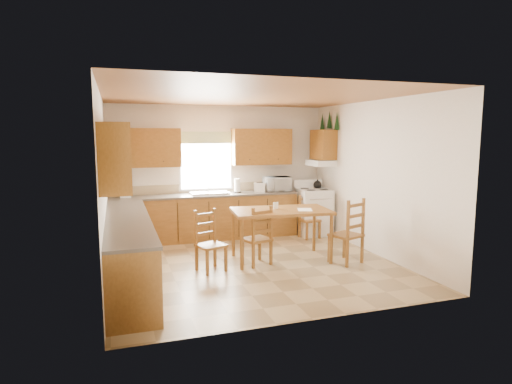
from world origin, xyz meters
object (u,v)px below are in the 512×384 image
object	(u,v)px
chair_near_left	(257,235)
chair_far_right	(310,217)
chair_near_right	(346,231)
dining_table	(281,235)
microwave	(277,184)
stove	(314,212)
chair_far_left	(211,241)

from	to	relation	value
chair_near_left	chair_far_right	bearing A→B (deg)	-155.09
chair_near_right	dining_table	bearing A→B (deg)	-48.69
dining_table	chair_near_left	size ratio (longest dim) A/B	1.67
microwave	chair_near_left	bearing A→B (deg)	-118.34
stove	chair_far_right	world-z (taller)	stove
stove	microwave	size ratio (longest dim) A/B	1.88
dining_table	chair_near_left	world-z (taller)	chair_near_left
microwave	chair_near_right	xyz separation A→B (m)	(0.32, -2.34, -0.54)
microwave	dining_table	size ratio (longest dim) A/B	0.31
microwave	chair_far_left	size ratio (longest dim) A/B	0.54
chair_far_left	stove	bearing A→B (deg)	14.30
microwave	chair_near_right	world-z (taller)	microwave
microwave	chair_near_left	size ratio (longest dim) A/B	0.53
dining_table	chair_far_right	size ratio (longest dim) A/B	1.86
dining_table	microwave	bearing A→B (deg)	76.58
chair_far_left	chair_far_right	xyz separation A→B (m)	(2.38, 1.48, -0.04)
stove	chair_far_right	bearing A→B (deg)	-124.94
dining_table	chair_far_right	xyz separation A→B (m)	(1.13, 1.25, 0.00)
chair_near_left	chair_far_left	world-z (taller)	chair_near_left
dining_table	chair_far_left	world-z (taller)	chair_far_left
chair_near_left	chair_far_right	world-z (taller)	chair_near_left
chair_near_left	chair_far_left	distance (m)	0.79
dining_table	chair_near_right	bearing A→B (deg)	-21.48
dining_table	chair_far_left	bearing A→B (deg)	-163.94
chair_near_right	chair_far_left	size ratio (longest dim) A/B	1.14
stove	chair_near_left	distance (m)	2.45
microwave	dining_table	world-z (taller)	microwave
stove	chair_near_right	size ratio (longest dim) A/B	0.89
chair_near_left	chair_far_right	size ratio (longest dim) A/B	1.11
microwave	chair_far_right	xyz separation A→B (m)	(0.49, -0.59, -0.64)
microwave	stove	bearing A→B (deg)	-22.94
stove	dining_table	distance (m)	2.04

